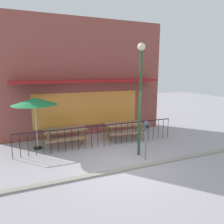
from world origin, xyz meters
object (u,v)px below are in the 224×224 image
patio_umbrella (34,102)px  street_lamp (140,85)px  parking_meter_near (146,130)px  picnic_table_left (65,132)px  picnic_table_right (124,126)px

patio_umbrella → street_lamp: size_ratio=0.51×
parking_meter_near → street_lamp: (-0.02, 0.47, 1.60)m
picnic_table_left → patio_umbrella: 1.84m
patio_umbrella → parking_meter_near: size_ratio=1.48×
picnic_table_right → parking_meter_near: 2.60m
picnic_table_right → patio_umbrella: size_ratio=0.88×
picnic_table_right → street_lamp: street_lamp is taller
picnic_table_right → parking_meter_near: size_ratio=1.30×
picnic_table_left → parking_meter_near: (2.51, -2.66, 0.53)m
picnic_table_right → patio_umbrella: 4.24m
parking_meter_near → street_lamp: street_lamp is taller
picnic_table_left → patio_umbrella: (-1.18, 0.04, 1.41)m
picnic_table_left → parking_meter_near: bearing=-46.6°
picnic_table_left → street_lamp: 3.94m
picnic_table_right → patio_umbrella: bearing=177.6°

